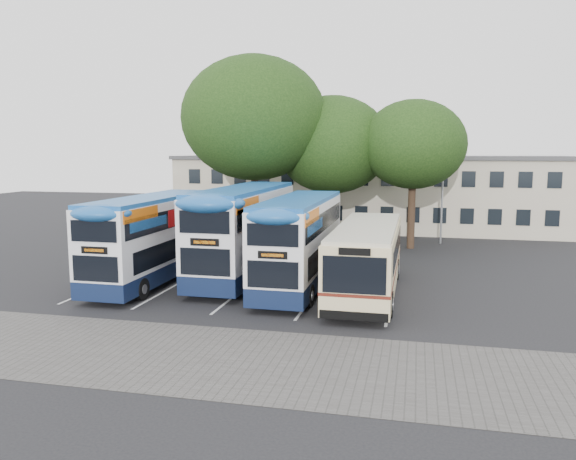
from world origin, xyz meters
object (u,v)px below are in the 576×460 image
(tree_left, at_px, (254,118))
(bus_single, at_px, (367,255))
(tree_mid, at_px, (332,145))
(tree_right, at_px, (413,145))
(bus_dd_right, at_px, (300,238))
(lamp_post, at_px, (443,173))
(bus_dd_left, at_px, (153,235))
(bus_dd_mid, at_px, (245,228))

(tree_left, distance_m, bus_single, 16.32)
(tree_mid, distance_m, tree_right, 5.68)
(bus_dd_right, bearing_deg, tree_right, 67.69)
(tree_right, bearing_deg, bus_dd_right, -112.31)
(lamp_post, distance_m, bus_dd_right, 16.81)
(bus_dd_left, distance_m, bus_single, 10.79)
(bus_dd_mid, bearing_deg, bus_single, -17.69)
(lamp_post, relative_size, tree_mid, 0.87)
(tree_mid, height_order, tree_right, tree_mid)
(tree_mid, bearing_deg, tree_right, -9.57)
(lamp_post, height_order, tree_right, tree_right)
(tree_mid, xyz_separation_m, bus_dd_left, (-7.01, -14.00, -4.63))
(bus_dd_left, xyz_separation_m, bus_dd_mid, (4.19, 2.15, 0.21))
(bus_dd_left, height_order, bus_dd_mid, bus_dd_mid)
(tree_left, height_order, tree_right, tree_left)
(tree_right, xyz_separation_m, bus_dd_mid, (-8.42, -10.90, -4.42))
(tree_right, xyz_separation_m, bus_dd_right, (-5.13, -12.50, -4.61))
(bus_dd_left, bearing_deg, lamp_post, 46.53)
(bus_dd_mid, distance_m, bus_dd_right, 3.66)
(tree_mid, height_order, bus_single, tree_mid)
(bus_dd_left, xyz_separation_m, bus_dd_right, (7.49, 0.55, 0.01))
(tree_right, relative_size, bus_single, 0.93)
(tree_mid, bearing_deg, bus_dd_right, -87.99)
(bus_single, bearing_deg, bus_dd_left, -179.74)
(bus_dd_right, bearing_deg, bus_dd_left, -175.77)
(lamp_post, relative_size, bus_dd_left, 0.87)
(tree_right, relative_size, bus_dd_mid, 0.88)
(bus_dd_left, xyz_separation_m, bus_single, (10.78, 0.05, -0.57))
(tree_right, bearing_deg, lamp_post, 49.60)
(tree_right, relative_size, bus_dd_left, 0.96)
(bus_dd_left, bearing_deg, bus_dd_right, 4.23)
(bus_dd_mid, bearing_deg, bus_dd_left, -152.86)
(tree_left, relative_size, bus_dd_left, 1.25)
(tree_left, height_order, bus_dd_right, tree_left)
(lamp_post, distance_m, bus_dd_mid, 17.17)
(lamp_post, bearing_deg, bus_single, -104.22)
(tree_mid, bearing_deg, tree_left, -156.94)
(bus_dd_right, bearing_deg, lamp_post, 64.25)
(tree_left, bearing_deg, tree_right, 6.55)
(lamp_post, xyz_separation_m, tree_right, (-2.08, -2.45, 1.93))
(tree_left, height_order, bus_dd_mid, tree_left)
(lamp_post, distance_m, bus_single, 16.27)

